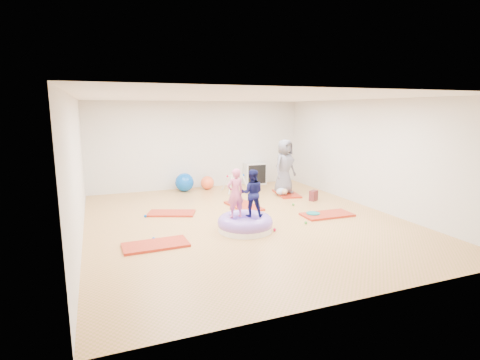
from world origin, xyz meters
name	(u,v)px	position (x,y,z in m)	size (l,w,h in m)	color
room	(245,161)	(0.00, 0.00, 1.40)	(7.01, 8.01, 2.81)	tan
gym_mat_front_left	(156,245)	(-2.20, -0.96, 0.03)	(1.21, 0.61, 0.05)	red
gym_mat_mid_left	(171,213)	(-1.50, 1.12, 0.02)	(1.13, 0.56, 0.05)	red
gym_mat_center_back	(244,206)	(0.43, 1.13, 0.03)	(1.21, 0.61, 0.05)	red
gym_mat_right	(327,215)	(2.00, -0.39, 0.03)	(1.23, 0.61, 0.05)	red
gym_mat_rear_right	(287,193)	(2.19, 2.03, 0.02)	(1.16, 0.58, 0.05)	red
inflatable_cushion	(245,224)	(-0.28, -0.71, 0.15)	(1.18, 1.18, 0.37)	white
child_pink	(235,191)	(-0.47, -0.64, 0.87)	(0.38, 0.25, 1.05)	#D35D8A
child_navy	(252,191)	(-0.10, -0.67, 0.85)	(0.49, 0.38, 1.01)	#0D103F
adult_caregiver	(285,167)	(2.09, 1.99, 0.86)	(0.79, 0.52, 1.62)	#5A5965
infant	(283,191)	(1.94, 1.81, 0.16)	(0.36, 0.37, 0.21)	#A3B5D7
ball_pit_balls	(244,218)	(0.00, 0.03, 0.03)	(3.96, 2.12, 0.07)	#084FBC
exercise_ball_blue	(185,182)	(-0.60, 3.55, 0.29)	(0.58, 0.58, 0.58)	#084FBC
exercise_ball_orange	(207,183)	(0.15, 3.60, 0.22)	(0.43, 0.43, 0.43)	#FF6133
infant_play_gym	(236,181)	(0.83, 2.82, 0.36)	(0.71, 0.68, 0.55)	silver
cube_shelf	(255,174)	(1.91, 3.79, 0.37)	(0.74, 0.37, 0.74)	silver
balance_disc	(313,214)	(1.68, -0.27, 0.04)	(0.33, 0.33, 0.07)	#0C7D7C
backpack	(314,196)	(2.52, 1.05, 0.15)	(0.25, 0.15, 0.29)	maroon
yellow_toy	(230,231)	(-0.61, -0.68, 0.01)	(0.19, 0.19, 0.03)	yellow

